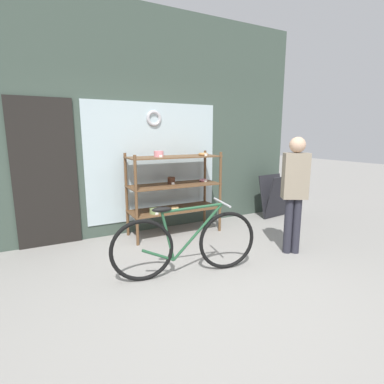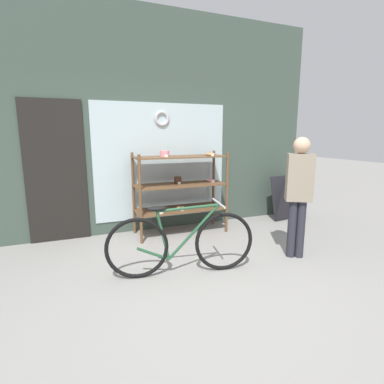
# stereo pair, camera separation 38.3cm
# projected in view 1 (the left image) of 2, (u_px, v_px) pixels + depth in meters

# --- Properties ---
(ground_plane) EXTENTS (30.00, 30.00, 0.00)m
(ground_plane) POSITION_uv_depth(u_px,v_px,m) (214.00, 288.00, 3.17)
(ground_plane) COLOR gray
(storefront_facade) EXTENTS (5.96, 0.13, 3.55)m
(storefront_facade) POSITION_uv_depth(u_px,v_px,m) (139.00, 126.00, 4.77)
(storefront_facade) COLOR #3D4C42
(storefront_facade) RESTS_ON ground_plane
(display_case) EXTENTS (1.47, 0.55, 1.35)m
(display_case) POSITION_uv_depth(u_px,v_px,m) (174.00, 185.00, 4.78)
(display_case) COLOR brown
(display_case) RESTS_ON ground_plane
(bicycle) EXTENTS (1.70, 0.47, 0.84)m
(bicycle) POSITION_uv_depth(u_px,v_px,m) (186.00, 243.00, 3.42)
(bicycle) COLOR black
(bicycle) RESTS_ON ground_plane
(sandwich_board) EXTENTS (0.64, 0.46, 0.82)m
(sandwich_board) POSITION_uv_depth(u_px,v_px,m) (276.00, 196.00, 5.80)
(sandwich_board) COLOR #232328
(sandwich_board) RESTS_ON ground_plane
(pedestrian) EXTENTS (0.37, 0.32, 1.57)m
(pedestrian) POSITION_uv_depth(u_px,v_px,m) (295.00, 187.00, 3.95)
(pedestrian) COLOR #282833
(pedestrian) RESTS_ON ground_plane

